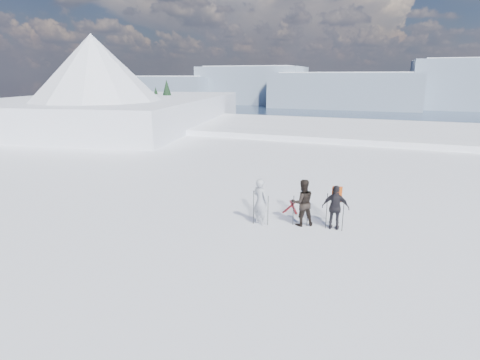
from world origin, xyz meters
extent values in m
plane|color=white|center=(0.00, 60.00, -17.50)|extent=(220.00, 208.01, 71.62)
cube|color=white|center=(0.00, 30.00, -6.50)|extent=(180.00, 16.00, 14.00)
plane|color=#22324D|center=(0.00, 290.00, -30.00)|extent=(820.00, 820.00, 0.00)
cube|color=slate|center=(-280.00, 440.00, -13.00)|extent=(150.00, 80.00, 34.00)
cube|color=white|center=(-280.00, 440.00, 1.00)|extent=(127.50, 70.00, 8.00)
cube|color=slate|center=(-160.00, 470.00, -7.00)|extent=(130.00, 80.00, 46.00)
cube|color=white|center=(-160.00, 470.00, 13.00)|extent=(110.50, 70.00, 8.00)
cube|color=slate|center=(-40.00, 440.00, -11.00)|extent=(160.00, 80.00, 38.00)
cube|color=white|center=(-40.00, 440.00, 5.00)|extent=(136.00, 70.00, 8.00)
cube|color=white|center=(-28.00, 28.00, -5.00)|extent=(29.19, 35.68, 16.00)
cone|color=white|center=(-25.00, 22.00, 5.00)|extent=(18.00, 18.00, 9.00)
cone|color=white|center=(-33.00, 32.00, 1.00)|extent=(16.00, 16.00, 8.00)
cube|color=#2D2B28|center=(-22.00, 36.00, -9.00)|extent=(21.55, 17.87, 14.25)
cone|color=black|center=(-22.00, 28.00, -3.50)|extent=(5.04, 5.04, 9.00)
cone|color=black|center=(-27.00, 36.00, -2.00)|extent=(6.72, 6.72, 12.00)
cone|color=black|center=(-19.00, 35.00, -3.00)|extent=(5.60, 5.60, 10.00)
cone|color=black|center=(-18.00, 32.00, -3.00)|extent=(5.60, 5.60, 10.00)
cone|color=black|center=(-25.00, 31.00, -2.50)|extent=(6.16, 6.16, 11.00)
cone|color=black|center=(-24.00, 34.00, -1.50)|extent=(7.28, 7.28, 13.00)
cone|color=black|center=(-20.00, 30.00, -2.50)|extent=(6.16, 6.16, 11.00)
imported|color=#979BA5|center=(-1.47, 3.38, 0.91)|extent=(0.78, 0.66, 1.81)
imported|color=black|center=(0.06, 3.82, 0.91)|extent=(1.10, 1.02, 1.81)
imported|color=black|center=(1.28, 3.88, 0.84)|extent=(1.00, 0.44, 1.68)
cube|color=#D65114|center=(1.27, 4.13, 1.95)|extent=(0.36, 0.21, 0.54)
cylinder|color=black|center=(-1.70, 3.29, 0.67)|extent=(0.02, 0.02, 1.33)
cylinder|color=black|center=(-1.15, 3.35, 0.59)|extent=(0.02, 0.02, 1.18)
cylinder|color=black|center=(-0.25, 3.73, 0.58)|extent=(0.02, 0.02, 1.17)
cylinder|color=black|center=(0.28, 3.78, 0.59)|extent=(0.02, 0.02, 1.18)
cylinder|color=black|center=(0.97, 3.81, 0.69)|extent=(0.02, 0.02, 1.37)
cylinder|color=black|center=(1.58, 3.76, 0.62)|extent=(0.02, 0.02, 1.23)
cube|color=black|center=(-0.81, 5.66, 0.01)|extent=(0.30, 1.70, 0.03)
cube|color=black|center=(-0.67, 5.66, 0.01)|extent=(0.70, 1.62, 0.03)
camera|label=1|loc=(2.55, -9.49, 5.53)|focal=28.00mm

